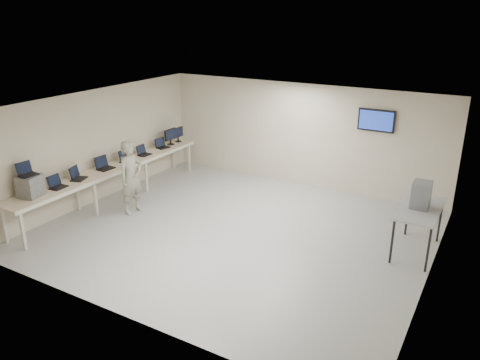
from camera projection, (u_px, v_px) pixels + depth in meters
The scene contains 15 objects.
room at pixel (238, 171), 9.87m from camera, with size 8.01×7.01×2.81m.
workbench at pixel (112, 170), 11.72m from camera, with size 0.76×6.00×0.90m.
equipment_box at pixel (30, 186), 9.80m from camera, with size 0.39×0.45×0.47m, color gray.
laptop_on_box at pixel (26, 172), 9.72m from camera, with size 0.32×0.37×0.28m.
laptop_0 at pixel (57, 184), 10.34m from camera, with size 0.31×0.37×0.28m.
laptop_1 at pixel (77, 176), 10.86m from camera, with size 0.41×0.44×0.29m.
laptop_2 at pixel (104, 166), 11.56m from camera, with size 0.35×0.42×0.31m.
laptop_3 at pixel (125, 158), 12.14m from camera, with size 0.39×0.42×0.29m.
laptop_4 at pixel (143, 152), 12.66m from camera, with size 0.29×0.35×0.27m.
laptop_5 at pixel (162, 145), 13.31m from camera, with size 0.35×0.39×0.27m.
monitor_near at pixel (170, 135), 13.55m from camera, with size 0.21×0.47×0.46m.
monitor_far at pixel (178, 133), 13.85m from camera, with size 0.19×0.43×0.43m.
soldier at pixel (131, 178), 11.01m from camera, with size 0.64×0.42×1.77m, color gray.
side_table at pixel (420, 211), 9.17m from camera, with size 0.75×1.61×0.97m.
storage_bins at pixel (421, 195), 9.06m from camera, with size 0.34×0.38×0.54m.
Camera 1 is at (4.74, -8.00, 4.62)m, focal length 35.00 mm.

